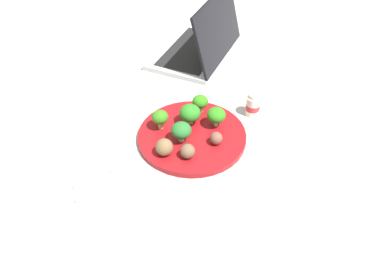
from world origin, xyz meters
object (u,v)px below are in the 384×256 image
at_px(plate, 192,136).
at_px(laptop, 200,45).
at_px(meatball_back_left, 188,151).
at_px(fork, 100,174).
at_px(broccoli_floret_front_right, 190,113).
at_px(broccoli_floret_front_left, 160,117).
at_px(broccoli_floret_mid_left, 216,115).
at_px(meatball_near_rim, 164,147).
at_px(broccoli_floret_near_rim, 200,102).
at_px(meatball_center, 216,138).
at_px(napkin, 101,182).
at_px(knife, 107,184).
at_px(broccoli_floret_mid_right, 182,131).
at_px(yogurt_bottle, 253,105).

distance_m(plate, laptop, 0.42).
height_order(meatball_back_left, laptop, laptop).
xyz_separation_m(plate, fork, (-0.25, 0.05, -0.00)).
relative_size(broccoli_floret_front_right, laptop, 0.15).
distance_m(broccoli_floret_front_left, meatball_back_left, 0.13).
height_order(broccoli_floret_mid_left, laptop, laptop).
bearing_deg(meatball_near_rim, broccoli_floret_near_rim, 18.76).
relative_size(broccoli_floret_mid_left, meatball_center, 1.71).
relative_size(napkin, knife, 1.17).
relative_size(broccoli_floret_front_left, meatball_back_left, 1.47).
distance_m(meatball_near_rim, laptop, 0.50).
relative_size(broccoli_floret_mid_right, fork, 0.45).
distance_m(meatball_back_left, napkin, 0.21).
bearing_deg(meatball_center, broccoli_floret_mid_left, 44.46).
height_order(broccoli_floret_front_right, fork, broccoli_floret_front_right).
xyz_separation_m(broccoli_floret_mid_right, meatball_near_rim, (-0.06, -0.00, -0.01)).
distance_m(meatball_near_rim, meatball_center, 0.13).
relative_size(meatball_near_rim, meatball_back_left, 1.18).
relative_size(broccoli_floret_front_right, meatball_center, 1.72).
relative_size(broccoli_floret_near_rim, knife, 0.34).
bearing_deg(yogurt_bottle, broccoli_floret_mid_left, 170.33).
distance_m(broccoli_floret_front_right, meatball_center, 0.10).
relative_size(broccoli_floret_mid_left, laptop, 0.15).
xyz_separation_m(meatball_center, knife, (-0.27, 0.08, -0.02)).
height_order(meatball_near_rim, fork, meatball_near_rim).
bearing_deg(plate, yogurt_bottle, -11.81).
bearing_deg(meatball_center, broccoli_floret_near_rim, 62.89).
xyz_separation_m(plate, broccoli_floret_front_left, (-0.04, 0.07, 0.04)).
distance_m(broccoli_floret_mid_left, yogurt_bottle, 0.13).
xyz_separation_m(plate, broccoli_floret_near_rim, (0.08, 0.05, 0.04)).
xyz_separation_m(plate, broccoli_floret_mid_left, (0.07, -0.02, 0.04)).
relative_size(napkin, yogurt_bottle, 2.55).
height_order(broccoli_floret_front_left, knife, broccoli_floret_front_left).
bearing_deg(meatball_near_rim, broccoli_floret_front_left, 55.84).
bearing_deg(plate, broccoli_floret_mid_right, -174.49).
xyz_separation_m(plate, meatball_center, (0.02, -0.07, 0.02)).
relative_size(knife, yogurt_bottle, 2.19).
xyz_separation_m(fork, yogurt_bottle, (0.44, -0.09, 0.02)).
distance_m(broccoli_floret_mid_left, meatball_near_rim, 0.17).
xyz_separation_m(broccoli_floret_near_rim, broccoli_floret_front_left, (-0.12, 0.02, 0.00)).
bearing_deg(yogurt_bottle, fork, 168.28).
height_order(meatball_near_rim, napkin, meatball_near_rim).
height_order(fork, knife, same).
relative_size(broccoli_floret_front_left, laptop, 0.14).
relative_size(meatball_center, fork, 0.27).
bearing_deg(knife, plate, -3.55).
height_order(napkin, fork, fork).
xyz_separation_m(knife, laptop, (0.56, 0.27, 0.03)).
xyz_separation_m(broccoli_floret_front_right, meatball_near_rim, (-0.12, -0.04, -0.01)).
distance_m(broccoli_floret_mid_left, broccoli_floret_front_right, 0.07).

